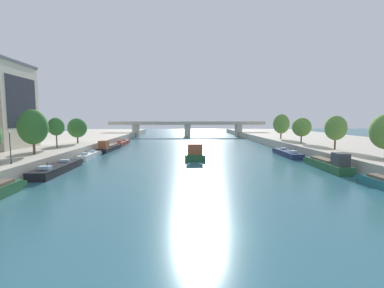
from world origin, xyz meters
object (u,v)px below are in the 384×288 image
(moored_boat_left_gap_after, at_px, (122,143))
(moored_boat_right_second, at_px, (328,164))
(barge_midriver, at_px, (194,152))
(tree_left_past_mid, at_px, (33,127))
(bridge_far, at_px, (187,127))
(tree_left_end_of_row, at_px, (77,128))
(tree_right_second, at_px, (281,124))
(moored_boat_left_end, at_px, (58,168))
(tree_right_far, at_px, (302,127))
(tree_right_distant, at_px, (336,128))
(moored_boat_left_downstream, at_px, (90,155))
(lamppost_left_bank, at_px, (10,146))
(moored_boat_left_far, at_px, (109,147))
(moored_boat_right_lone, at_px, (287,153))
(tree_left_nearest, at_px, (56,127))

(moored_boat_left_gap_after, height_order, moored_boat_right_second, moored_boat_right_second)
(barge_midriver, distance_m, tree_left_past_mid, 31.44)
(barge_midriver, xyz_separation_m, moored_boat_left_gap_after, (-21.76, 26.60, -0.40))
(moored_boat_left_gap_after, height_order, bridge_far, bridge_far)
(tree_left_end_of_row, relative_size, tree_right_second, 0.83)
(moored_boat_left_end, relative_size, moored_boat_right_second, 1.09)
(tree_left_end_of_row, bearing_deg, tree_left_past_mid, -87.95)
(barge_midriver, xyz_separation_m, tree_right_far, (27.10, 6.59, 5.22))
(tree_right_distant, relative_size, tree_right_second, 0.90)
(moored_boat_left_downstream, height_order, moored_boat_left_gap_after, moored_boat_left_gap_after)
(moored_boat_left_end, relative_size, lamppost_left_bank, 3.14)
(tree_left_end_of_row, xyz_separation_m, bridge_far, (28.46, 56.88, -1.45))
(moored_boat_left_far, xyz_separation_m, bridge_far, (21.47, 54.48, 3.69))
(tree_left_end_of_row, height_order, tree_right_second, tree_right_second)
(moored_boat_left_far, bearing_deg, tree_right_far, -4.88)
(moored_boat_right_lone, height_order, tree_right_second, tree_right_second)
(moored_boat_left_downstream, distance_m, lamppost_left_bank, 21.25)
(bridge_far, bearing_deg, moored_boat_left_gap_after, -119.02)
(tree_left_nearest, xyz_separation_m, tree_right_far, (56.19, 8.79, -0.43))
(moored_boat_left_far, distance_m, bridge_far, 58.68)
(tree_right_second, bearing_deg, moored_boat_right_lone, -106.52)
(barge_midriver, distance_m, moored_boat_left_gap_after, 34.37)
(tree_left_past_mid, distance_m, tree_right_distant, 55.94)
(barge_midriver, bearing_deg, moored_boat_left_far, 153.70)
(tree_left_end_of_row, distance_m, lamppost_left_bank, 31.06)
(moored_boat_left_end, xyz_separation_m, lamppost_left_bank, (-3.95, -5.01, 4.05))
(moored_boat_right_lone, xyz_separation_m, tree_right_distant, (6.81, -7.12, 5.90))
(tree_left_past_mid, bearing_deg, tree_left_end_of_row, 92.05)
(tree_left_nearest, height_order, lamppost_left_bank, tree_left_nearest)
(barge_midriver, bearing_deg, moored_boat_left_downstream, -174.83)
(moored_boat_left_far, bearing_deg, lamppost_left_bank, -97.27)
(moored_boat_left_end, height_order, lamppost_left_bank, lamppost_left_bank)
(moored_boat_left_end, bearing_deg, tree_right_distant, 11.41)
(tree_left_nearest, distance_m, tree_right_second, 60.60)
(tree_left_nearest, distance_m, tree_right_distant, 57.00)
(tree_right_distant, xyz_separation_m, tree_right_second, (-0.60, 28.07, 0.23))
(moored_boat_right_lone, relative_size, tree_right_second, 1.81)
(tree_left_past_mid, bearing_deg, tree_left_nearest, 95.73)
(lamppost_left_bank, xyz_separation_m, bridge_far, (25.72, 87.79, -0.11))
(tree_right_far, xyz_separation_m, tree_right_second, (-0.04, 13.98, 0.51))
(moored_boat_left_gap_after, distance_m, moored_boat_right_second, 61.12)
(tree_left_nearest, bearing_deg, moored_boat_right_second, -16.17)
(moored_boat_right_second, bearing_deg, tree_right_second, 81.21)
(moored_boat_left_far, height_order, tree_left_nearest, tree_left_nearest)
(moored_boat_left_end, bearing_deg, moored_boat_left_downstream, 90.97)
(tree_left_nearest, distance_m, tree_left_end_of_row, 10.59)
(moored_boat_left_far, relative_size, tree_left_past_mid, 1.92)
(moored_boat_left_end, xyz_separation_m, tree_left_past_mid, (-5.93, 4.54, 6.29))
(barge_midriver, distance_m, bridge_far, 65.35)
(barge_midriver, xyz_separation_m, moored_boat_left_downstream, (-22.35, -2.02, -0.46))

